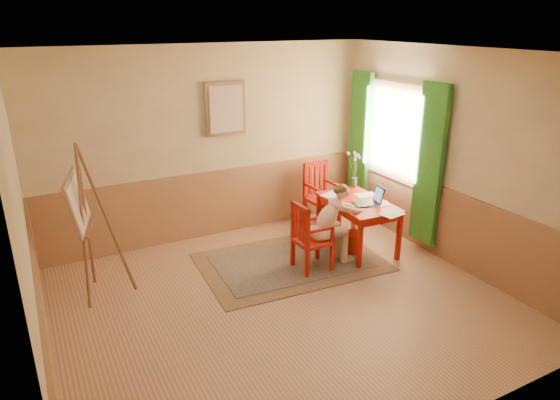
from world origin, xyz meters
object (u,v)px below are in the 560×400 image
chair_left (310,237)px  laptop (370,201)px  table (358,207)px  figure (332,222)px  easel (81,209)px  chair_back (321,195)px

chair_left → laptop: bearing=4.5°
table → figure: bearing=-158.5°
laptop → easel: bearing=170.7°
chair_back → easel: (-3.56, -0.58, 0.60)m
figure → easel: easel is taller
laptop → figure: bearing=-174.3°
figure → laptop: 0.69m
laptop → easel: size_ratio=0.23×
easel → table: bearing=-6.9°
chair_left → chair_back: size_ratio=0.94×
chair_back → laptop: size_ratio=2.33×
chair_left → chair_back: bearing=52.6°
chair_left → chair_back: 1.57m
figure → easel: 3.06m
table → laptop: 0.23m
table → easel: size_ratio=0.66×
chair_back → laptop: chair_back is taller
table → easel: (-3.53, 0.43, 0.47)m
table → chair_left: chair_left is taller
table → laptop: bearing=-64.5°
chair_left → easel: (-2.61, 0.67, 0.64)m
table → chair_left: bearing=-165.3°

